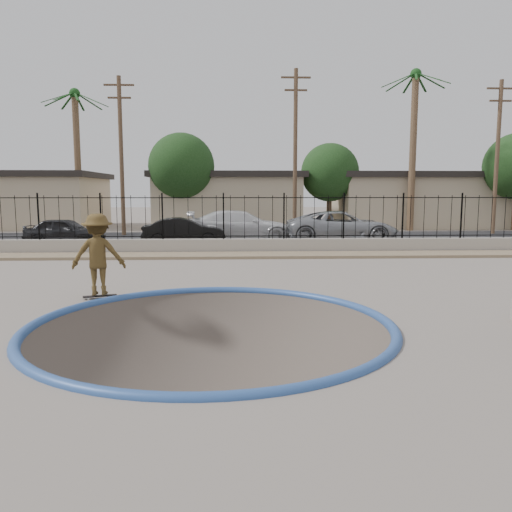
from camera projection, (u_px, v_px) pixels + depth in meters
The scene contains 23 objects.
ground at pixel (225, 273), 22.56m from camera, with size 120.00×120.00×2.20m, color gray.
bowl_pit at pixel (212, 326), 9.54m from camera, with size 6.84×6.84×1.80m, color #463C36, non-canonical shape.
coping_ring at pixel (212, 326), 9.54m from camera, with size 7.04×7.04×0.20m, color #2D5092.
rock_strip at pixel (223, 255), 19.64m from camera, with size 42.00×1.60×0.11m, color #9A8165.
retaining_wall at pixel (224, 246), 20.70m from camera, with size 42.00×0.45×0.60m, color #9F998C.
fence at pixel (224, 217), 20.54m from camera, with size 40.00×0.04×1.80m.
street at pixel (226, 238), 27.37m from camera, with size 90.00×8.00×0.04m, color black.
house_west at pixel (20, 200), 35.89m from camera, with size 11.60×8.60×3.90m.
house_center at pixel (228, 199), 36.53m from camera, with size 10.60×8.60×3.90m.
house_east at pixel (416, 199), 37.14m from camera, with size 12.60×8.60×3.90m.
palm_mid at pixel (76, 129), 33.02m from camera, with size 2.30×2.30×9.30m.
palm_right at pixel (414, 116), 31.90m from camera, with size 2.30×2.30×10.30m.
utility_pole_left at pixel (121, 154), 28.49m from camera, with size 1.70×0.24×9.00m.
utility_pole_mid at pixel (295, 150), 28.89m from camera, with size 1.70×0.24×9.50m.
utility_pole_right at pixel (497, 155), 29.44m from camera, with size 1.70×0.24×9.00m.
street_tree_left at pixel (181, 166), 32.65m from camera, with size 4.32×4.32×6.36m.
street_tree_mid at pixel (330, 173), 34.12m from camera, with size 3.96×3.96×5.83m.
skater at pixel (98, 258), 11.87m from camera, with size 1.25×0.72×1.94m, color brown.
skateboard at pixel (100, 296), 11.99m from camera, with size 0.81×0.42×0.07m.
car_a at pixel (65, 231), 23.90m from camera, with size 1.50×3.73×1.27m, color black.
car_b at pixel (184, 231), 23.64m from camera, with size 1.35×3.89×1.28m, color black.
car_c at pixel (241, 226), 25.32m from camera, with size 2.19×5.38×1.56m, color silver.
car_d at pixel (342, 226), 25.15m from camera, with size 2.56×5.56×1.55m, color #969A9F.
Camera 1 is at (0.44, -10.32, 2.55)m, focal length 35.00 mm.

